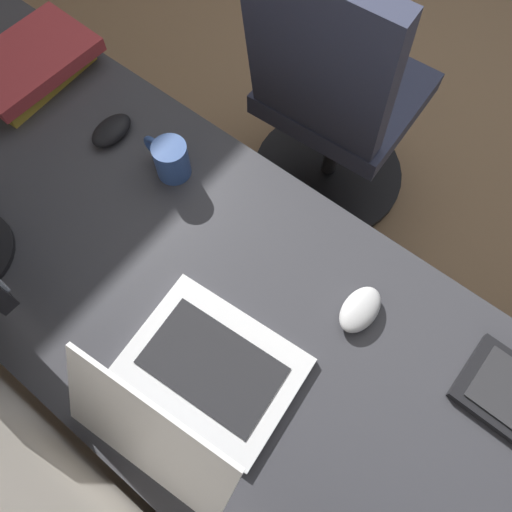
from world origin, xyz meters
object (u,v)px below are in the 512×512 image
(book_stack_near, at_px, (30,65))
(mouse_main, at_px, (111,130))
(laptop_leftmost, at_px, (189,392))
(drawer_pedestal, at_px, (317,439))
(coffee_mug, at_px, (170,159))
(office_chair, at_px, (332,109))
(mouse_spare, at_px, (360,309))

(book_stack_near, bearing_deg, mouse_main, 177.96)
(laptop_leftmost, bearing_deg, drawer_pedestal, -150.47)
(drawer_pedestal, bearing_deg, mouse_main, -14.37)
(laptop_leftmost, relative_size, book_stack_near, 1.14)
(coffee_mug, height_order, office_chair, office_chair)
(book_stack_near, bearing_deg, laptop_leftmost, 157.22)
(laptop_leftmost, distance_m, mouse_main, 0.61)
(office_chair, bearing_deg, mouse_main, 67.83)
(mouse_spare, distance_m, office_chair, 0.79)
(drawer_pedestal, distance_m, office_chair, 0.94)
(laptop_leftmost, height_order, mouse_main, laptop_leftmost)
(laptop_leftmost, xyz_separation_m, mouse_main, (0.52, -0.32, -0.03))
(laptop_leftmost, bearing_deg, mouse_main, -31.80)
(drawer_pedestal, bearing_deg, office_chair, -56.73)
(mouse_spare, height_order, coffee_mug, coffee_mug)
(coffee_mug, bearing_deg, drawer_pedestal, 160.52)
(laptop_leftmost, distance_m, mouse_spare, 0.35)
(coffee_mug, distance_m, office_chair, 0.66)
(mouse_spare, distance_m, coffee_mug, 0.50)
(office_chair, bearing_deg, drawer_pedestal, 123.27)
(mouse_main, xyz_separation_m, book_stack_near, (0.27, -0.01, 0.02))
(book_stack_near, height_order, coffee_mug, coffee_mug)
(drawer_pedestal, relative_size, coffee_mug, 6.11)
(mouse_main, bearing_deg, coffee_mug, -175.71)
(drawer_pedestal, relative_size, office_chair, 0.72)
(laptop_leftmost, bearing_deg, mouse_spare, -114.70)
(mouse_main, distance_m, coffee_mug, 0.17)
(mouse_main, xyz_separation_m, office_chair, (-0.24, -0.59, -0.29))
(laptop_leftmost, height_order, book_stack_near, laptop_leftmost)
(coffee_mug, bearing_deg, book_stack_near, 0.41)
(mouse_main, height_order, book_stack_near, book_stack_near)
(mouse_main, bearing_deg, mouse_spare, 179.31)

